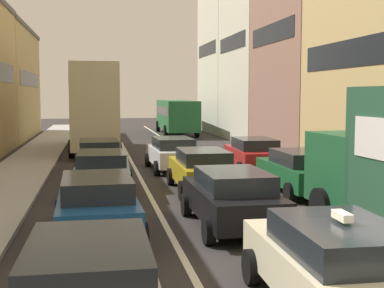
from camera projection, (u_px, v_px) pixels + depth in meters
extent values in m
cube|color=#ACACAC|center=(30.00, 162.00, 25.98)|extent=(2.60, 64.00, 0.14)
cube|color=silver|center=(131.00, 161.00, 26.88)|extent=(0.16, 60.00, 0.01)
cube|color=silver|center=(196.00, 160.00, 27.49)|extent=(0.16, 60.00, 0.01)
cube|color=black|center=(31.00, 80.00, 41.56)|extent=(0.02, 11.73, 1.10)
cube|color=beige|center=(245.00, 58.00, 47.53)|extent=(7.00, 8.70, 13.47)
cube|color=black|center=(207.00, 50.00, 46.83)|extent=(0.02, 7.04, 1.10)
cube|color=beige|center=(278.00, 53.00, 38.93)|extent=(7.00, 8.70, 13.02)
cube|color=black|center=(232.00, 43.00, 38.24)|extent=(0.02, 7.04, 1.10)
cube|color=#936B5B|center=(329.00, 46.00, 30.34)|extent=(7.00, 8.70, 12.44)
cube|color=black|center=(271.00, 33.00, 29.65)|extent=(0.02, 7.04, 1.10)
cube|color=black|center=(342.00, 55.00, 21.20)|extent=(0.02, 7.04, 1.10)
cube|color=#1E5933|center=(366.00, 169.00, 13.94)|extent=(2.50, 2.50, 1.90)
cube|color=black|center=(343.00, 150.00, 15.07)|extent=(2.02, 0.12, 0.70)
cylinder|color=black|center=(322.00, 206.00, 13.84)|extent=(0.34, 0.97, 0.96)
cube|color=beige|center=(335.00, 272.00, 8.09)|extent=(1.91, 4.35, 0.70)
cube|color=#1E2328|center=(342.00, 240.00, 7.84)|extent=(1.65, 2.45, 0.52)
cube|color=#F2EACC|center=(342.00, 216.00, 7.81)|extent=(0.17, 0.44, 0.12)
cylinder|color=black|center=(252.00, 267.00, 9.42)|extent=(0.24, 0.65, 0.64)
cylinder|color=black|center=(348.00, 262.00, 9.70)|extent=(0.24, 0.65, 0.64)
cube|color=#1E2328|center=(88.00, 261.00, 6.86)|extent=(1.61, 2.43, 0.52)
cylinder|color=black|center=(33.00, 287.00, 8.43)|extent=(0.23, 0.64, 0.64)
cylinder|color=black|center=(148.00, 280.00, 8.73)|extent=(0.23, 0.64, 0.64)
cube|color=black|center=(231.00, 201.00, 13.46)|extent=(1.82, 4.31, 0.70)
cube|color=#1E2328|center=(234.00, 181.00, 13.21)|extent=(1.60, 2.42, 0.52)
cylinder|color=black|center=(186.00, 205.00, 14.75)|extent=(0.22, 0.64, 0.64)
cylinder|color=black|center=(249.00, 202.00, 15.09)|extent=(0.22, 0.64, 0.64)
cylinder|color=black|center=(209.00, 231.00, 11.89)|extent=(0.22, 0.64, 0.64)
cylinder|color=black|center=(286.00, 227.00, 12.23)|extent=(0.22, 0.64, 0.64)
cube|color=#194C8C|center=(97.00, 209.00, 12.57)|extent=(1.92, 4.35, 0.70)
cube|color=#1E2328|center=(97.00, 187.00, 12.32)|extent=(1.65, 2.45, 0.52)
cylinder|color=black|center=(60.00, 212.00, 13.83)|extent=(0.24, 0.65, 0.64)
cylinder|color=black|center=(130.00, 209.00, 14.21)|extent=(0.24, 0.65, 0.64)
cylinder|color=black|center=(55.00, 242.00, 10.98)|extent=(0.24, 0.65, 0.64)
cylinder|color=black|center=(143.00, 237.00, 11.37)|extent=(0.24, 0.65, 0.64)
cube|color=#B29319|center=(202.00, 172.00, 18.49)|extent=(1.83, 4.31, 0.70)
cube|color=#1E2328|center=(203.00, 157.00, 18.24)|extent=(1.60, 2.42, 0.52)
cylinder|color=black|center=(171.00, 177.00, 19.80)|extent=(0.23, 0.64, 0.64)
cylinder|color=black|center=(218.00, 175.00, 20.11)|extent=(0.23, 0.64, 0.64)
cylinder|color=black|center=(183.00, 190.00, 16.93)|extent=(0.23, 0.64, 0.64)
cylinder|color=black|center=(238.00, 189.00, 17.25)|extent=(0.23, 0.64, 0.64)
cube|color=#759EB7|center=(103.00, 175.00, 17.86)|extent=(1.96, 4.36, 0.70)
cube|color=#1E2328|center=(102.00, 160.00, 17.61)|extent=(1.67, 2.47, 0.52)
cylinder|color=black|center=(78.00, 179.00, 19.21)|extent=(0.24, 0.65, 0.64)
cylinder|color=black|center=(129.00, 178.00, 19.47)|extent=(0.24, 0.65, 0.64)
cylinder|color=black|center=(72.00, 194.00, 16.32)|extent=(0.24, 0.65, 0.64)
cylinder|color=black|center=(131.00, 192.00, 16.59)|extent=(0.24, 0.65, 0.64)
cube|color=silver|center=(172.00, 155.00, 23.64)|extent=(1.95, 4.36, 0.70)
cube|color=#1E2328|center=(173.00, 144.00, 23.39)|extent=(1.67, 2.46, 0.52)
cylinder|color=black|center=(148.00, 160.00, 24.90)|extent=(0.24, 0.65, 0.64)
cylinder|color=black|center=(186.00, 159.00, 25.29)|extent=(0.24, 0.65, 0.64)
cylinder|color=black|center=(157.00, 168.00, 22.06)|extent=(0.24, 0.65, 0.64)
cylinder|color=black|center=(200.00, 167.00, 22.45)|extent=(0.24, 0.65, 0.64)
cube|color=gray|center=(99.00, 159.00, 22.43)|extent=(1.88, 4.33, 0.70)
cube|color=#1E2328|center=(99.00, 146.00, 22.18)|extent=(1.63, 2.44, 0.52)
cylinder|color=black|center=(78.00, 163.00, 23.70)|extent=(0.23, 0.64, 0.64)
cylinder|color=black|center=(119.00, 162.00, 24.07)|extent=(0.23, 0.64, 0.64)
cylinder|color=black|center=(77.00, 172.00, 20.85)|extent=(0.23, 0.64, 0.64)
cylinder|color=black|center=(123.00, 171.00, 21.22)|extent=(0.23, 0.64, 0.64)
cube|color=#19592D|center=(300.00, 174.00, 18.14)|extent=(1.80, 4.30, 0.70)
cube|color=#1E2328|center=(302.00, 159.00, 17.89)|extent=(1.58, 2.41, 0.52)
cylinder|color=black|center=(261.00, 178.00, 19.44)|extent=(0.22, 0.64, 0.64)
cylinder|color=black|center=(308.00, 177.00, 19.77)|extent=(0.22, 0.64, 0.64)
cylinder|color=black|center=(290.00, 193.00, 16.58)|extent=(0.22, 0.64, 0.64)
cylinder|color=black|center=(344.00, 191.00, 16.91)|extent=(0.22, 0.64, 0.64)
cube|color=#A51E1E|center=(253.00, 156.00, 23.28)|extent=(1.98, 4.37, 0.70)
cube|color=#1E2328|center=(255.00, 144.00, 23.03)|extent=(1.68, 2.47, 0.52)
cylinder|color=black|center=(226.00, 161.00, 24.63)|extent=(0.25, 0.65, 0.64)
cylinder|color=black|center=(264.00, 160.00, 24.88)|extent=(0.25, 0.65, 0.64)
cylinder|color=black|center=(241.00, 169.00, 21.74)|extent=(0.25, 0.65, 0.64)
cylinder|color=black|center=(284.00, 168.00, 22.00)|extent=(0.25, 0.65, 0.64)
cube|color=#BFB793|center=(94.00, 123.00, 31.36)|extent=(2.62, 10.53, 2.40)
cube|color=black|center=(94.00, 117.00, 31.32)|extent=(2.64, 9.90, 0.70)
cube|color=#BFB793|center=(94.00, 85.00, 31.14)|extent=(2.62, 10.53, 2.16)
cube|color=black|center=(94.00, 81.00, 31.12)|extent=(2.64, 9.90, 0.64)
cylinder|color=black|center=(75.00, 138.00, 34.93)|extent=(0.31, 1.00, 1.00)
cylinder|color=black|center=(113.00, 138.00, 35.40)|extent=(0.31, 1.00, 1.00)
cylinder|color=black|center=(71.00, 149.00, 28.15)|extent=(0.31, 1.00, 1.00)
cylinder|color=black|center=(118.00, 148.00, 28.63)|extent=(0.31, 1.00, 1.00)
cube|color=#1E6033|center=(176.00, 115.00, 44.82)|extent=(2.78, 10.56, 2.40)
cube|color=black|center=(176.00, 110.00, 44.78)|extent=(2.80, 9.94, 0.70)
cylinder|color=black|center=(158.00, 126.00, 48.46)|extent=(0.33, 1.01, 1.00)
cylinder|color=black|center=(185.00, 126.00, 48.84)|extent=(0.33, 1.01, 1.00)
cylinder|color=black|center=(166.00, 131.00, 41.64)|extent=(0.33, 1.01, 1.00)
cylinder|color=black|center=(197.00, 131.00, 42.02)|extent=(0.33, 1.01, 1.00)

